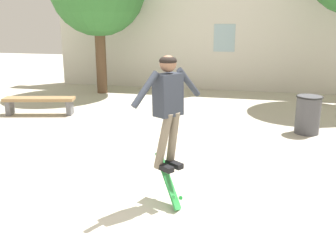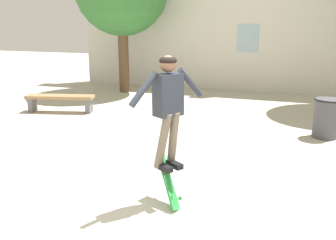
{
  "view_description": "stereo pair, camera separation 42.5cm",
  "coord_description": "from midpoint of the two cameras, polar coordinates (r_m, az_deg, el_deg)",
  "views": [
    {
      "loc": [
        1.03,
        -3.69,
        2.4
      ],
      "look_at": [
        -0.01,
        0.78,
        1.15
      ],
      "focal_mm": 40.0,
      "sensor_mm": 36.0,
      "label": 1
    },
    {
      "loc": [
        1.44,
        -3.58,
        2.4
      ],
      "look_at": [
        -0.01,
        0.78,
        1.15
      ],
      "focal_mm": 40.0,
      "sensor_mm": 36.0,
      "label": 2
    }
  ],
  "objects": [
    {
      "name": "ground_plane",
      "position": [
        4.53,
        -5.04,
        -16.85
      ],
      "size": [
        40.0,
        40.0,
        0.0
      ],
      "primitive_type": "plane",
      "color": "beige"
    },
    {
      "name": "building_backdrop",
      "position": [
        13.04,
        7.87,
        13.13
      ],
      "size": [
        12.59,
        0.52,
        4.84
      ],
      "color": "beige",
      "rests_on": "ground_plane"
    },
    {
      "name": "park_bench",
      "position": [
        10.2,
        -20.16,
        2.58
      ],
      "size": [
        1.82,
        0.79,
        0.45
      ],
      "rotation": [
        0.0,
        0.0,
        0.24
      ],
      "color": "#99754C",
      "rests_on": "ground_plane"
    },
    {
      "name": "trash_bin",
      "position": [
        8.45,
        19.22,
        0.89
      ],
      "size": [
        0.55,
        0.55,
        0.82
      ],
      "color": "#47474C",
      "rests_on": "ground_plane"
    },
    {
      "name": "skater",
      "position": [
        4.7,
        -2.58,
        2.72
      ],
      "size": [
        0.71,
        0.99,
        1.47
      ],
      "rotation": [
        0.0,
        0.0,
        -0.6
      ],
      "color": "#282D38"
    },
    {
      "name": "skateboard_flipping",
      "position": [
        5.03,
        -2.4,
        -9.34
      ],
      "size": [
        0.43,
        0.57,
        0.69
      ],
      "rotation": [
        0.0,
        0.0,
        -0.84
      ],
      "color": "#237F38"
    }
  ]
}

